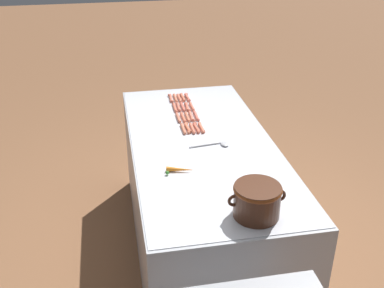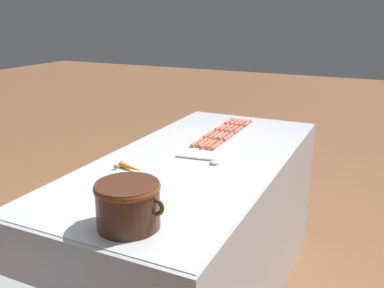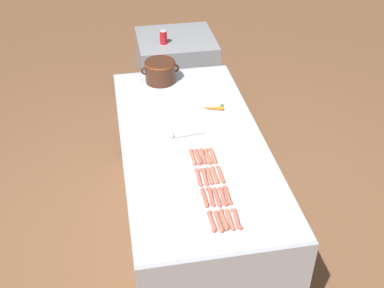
{
  "view_description": "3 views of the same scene",
  "coord_description": "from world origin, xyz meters",
  "px_view_note": "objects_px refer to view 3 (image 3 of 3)",
  "views": [
    {
      "loc": [
        0.58,
        2.71,
        2.37
      ],
      "look_at": [
        0.11,
        0.22,
        1.03
      ],
      "focal_mm": 43.18,
      "sensor_mm": 36.0,
      "label": 1
    },
    {
      "loc": [
        -0.94,
        2.04,
        1.7
      ],
      "look_at": [
        0.03,
        -0.01,
        0.99
      ],
      "focal_mm": 39.32,
      "sensor_mm": 36.0,
      "label": 2
    },
    {
      "loc": [
        -0.48,
        -2.65,
        2.83
      ],
      "look_at": [
        -0.02,
        -0.08,
        0.94
      ],
      "focal_mm": 45.81,
      "sensor_mm": 36.0,
      "label": 3
    }
  ],
  "objects_px": {
    "hot_dog_19": "(213,155)",
    "serving_spoon": "(177,135)",
    "hot_dog_14": "(215,175)",
    "back_cabinet": "(177,81)",
    "hot_dog_2": "(199,177)",
    "hot_dog_3": "(193,157)",
    "hot_dog_7": "(198,157)",
    "hot_dog_9": "(217,197)",
    "hot_dog_16": "(237,219)",
    "hot_dog_15": "(208,156)",
    "hot_dog_17": "(228,195)",
    "hot_dog_0": "(212,221)",
    "hot_dog_6": "(204,177)",
    "hot_dog_11": "(203,156)",
    "hot_dog_8": "(224,219)",
    "hot_dog_5": "(211,197)",
    "hot_dog_4": "(218,221)",
    "hot_dog_12": "(230,219)",
    "bean_pot": "(160,70)",
    "hot_dog_10": "(210,176)",
    "hot_dog_13": "(223,196)",
    "hot_dog_1": "(205,197)",
    "hot_dog_18": "(221,174)",
    "carrot": "(212,108)",
    "soda_can": "(163,37)"
  },
  "relations": [
    {
      "from": "hot_dog_3",
      "to": "hot_dog_1",
      "type": "bearing_deg",
      "value": -90.37
    },
    {
      "from": "hot_dog_10",
      "to": "hot_dog_15",
      "type": "xyz_separation_m",
      "value": [
        0.03,
        0.19,
        0.0
      ]
    },
    {
      "from": "hot_dog_2",
      "to": "hot_dog_9",
      "type": "height_order",
      "value": "same"
    },
    {
      "from": "hot_dog_10",
      "to": "hot_dog_14",
      "type": "height_order",
      "value": "same"
    },
    {
      "from": "back_cabinet",
      "to": "hot_dog_16",
      "type": "height_order",
      "value": "hot_dog_16"
    },
    {
      "from": "hot_dog_1",
      "to": "hot_dog_3",
      "type": "xyz_separation_m",
      "value": [
        0.0,
        0.39,
        0.0
      ]
    },
    {
      "from": "hot_dog_10",
      "to": "hot_dog_18",
      "type": "relative_size",
      "value": 1.0
    },
    {
      "from": "hot_dog_5",
      "to": "hot_dog_15",
      "type": "relative_size",
      "value": 1.0
    },
    {
      "from": "bean_pot",
      "to": "hot_dog_7",
      "type": "bearing_deg",
      "value": -84.24
    },
    {
      "from": "hot_dog_8",
      "to": "bean_pot",
      "type": "relative_size",
      "value": 0.53
    },
    {
      "from": "hot_dog_12",
      "to": "hot_dog_13",
      "type": "height_order",
      "value": "same"
    },
    {
      "from": "hot_dog_3",
      "to": "hot_dog_17",
      "type": "bearing_deg",
      "value": -71.2
    },
    {
      "from": "hot_dog_4",
      "to": "hot_dog_5",
      "type": "xyz_separation_m",
      "value": [
        0.0,
        0.2,
        0.0
      ]
    },
    {
      "from": "hot_dog_4",
      "to": "hot_dog_6",
      "type": "distance_m",
      "value": 0.39
    },
    {
      "from": "hot_dog_9",
      "to": "serving_spoon",
      "type": "xyz_separation_m",
      "value": [
        -0.13,
        0.66,
        -0.0
      ]
    },
    {
      "from": "hot_dog_1",
      "to": "hot_dog_19",
      "type": "xyz_separation_m",
      "value": [
        0.13,
        0.38,
        0.0
      ]
    },
    {
      "from": "hot_dog_5",
      "to": "bean_pot",
      "type": "distance_m",
      "value": 1.45
    },
    {
      "from": "hot_dog_15",
      "to": "hot_dog_4",
      "type": "bearing_deg",
      "value": -96.35
    },
    {
      "from": "hot_dog_2",
      "to": "serving_spoon",
      "type": "relative_size",
      "value": 0.61
    },
    {
      "from": "hot_dog_9",
      "to": "hot_dog_16",
      "type": "height_order",
      "value": "same"
    },
    {
      "from": "hot_dog_1",
      "to": "hot_dog_13",
      "type": "relative_size",
      "value": 1.0
    },
    {
      "from": "back_cabinet",
      "to": "hot_dog_8",
      "type": "height_order",
      "value": "hot_dog_8"
    },
    {
      "from": "back_cabinet",
      "to": "hot_dog_2",
      "type": "relative_size",
      "value": 5.71
    },
    {
      "from": "hot_dog_0",
      "to": "hot_dog_3",
      "type": "distance_m",
      "value": 0.58
    },
    {
      "from": "hot_dog_9",
      "to": "bean_pot",
      "type": "height_order",
      "value": "bean_pot"
    },
    {
      "from": "hot_dog_3",
      "to": "back_cabinet",
      "type": "bearing_deg",
      "value": 84.63
    },
    {
      "from": "hot_dog_1",
      "to": "hot_dog_15",
      "type": "height_order",
      "value": "same"
    },
    {
      "from": "hot_dog_13",
      "to": "hot_dog_0",
      "type": "bearing_deg",
      "value": -119.35
    },
    {
      "from": "hot_dog_14",
      "to": "hot_dog_19",
      "type": "relative_size",
      "value": 1.0
    },
    {
      "from": "hot_dog_11",
      "to": "hot_dog_18",
      "type": "xyz_separation_m",
      "value": [
        0.07,
        -0.2,
        0.0
      ]
    },
    {
      "from": "back_cabinet",
      "to": "hot_dog_14",
      "type": "xyz_separation_m",
      "value": [
        -0.07,
        -2.05,
        0.46
      ]
    },
    {
      "from": "hot_dog_8",
      "to": "hot_dog_3",
      "type": "bearing_deg",
      "value": 96.44
    },
    {
      "from": "back_cabinet",
      "to": "carrot",
      "type": "bearing_deg",
      "value": -86.71
    },
    {
      "from": "hot_dog_7",
      "to": "soda_can",
      "type": "height_order",
      "value": "soda_can"
    },
    {
      "from": "hot_dog_4",
      "to": "hot_dog_12",
      "type": "relative_size",
      "value": 1.0
    },
    {
      "from": "hot_dog_15",
      "to": "hot_dog_17",
      "type": "bearing_deg",
      "value": -84.72
    },
    {
      "from": "hot_dog_15",
      "to": "carrot",
      "type": "relative_size",
      "value": 0.91
    },
    {
      "from": "hot_dog_5",
      "to": "hot_dog_7",
      "type": "distance_m",
      "value": 0.39
    },
    {
      "from": "hot_dog_12",
      "to": "hot_dog_18",
      "type": "xyz_separation_m",
      "value": [
        0.04,
        0.39,
        0.0
      ]
    },
    {
      "from": "hot_dog_8",
      "to": "hot_dog_16",
      "type": "xyz_separation_m",
      "value": [
        0.07,
        -0.01,
        0.0
      ]
    },
    {
      "from": "hot_dog_8",
      "to": "hot_dog_9",
      "type": "bearing_deg",
      "value": 88.95
    },
    {
      "from": "hot_dog_1",
      "to": "soda_can",
      "type": "height_order",
      "value": "soda_can"
    },
    {
      "from": "hot_dog_3",
      "to": "hot_dog_7",
      "type": "bearing_deg",
      "value": -5.22
    },
    {
      "from": "hot_dog_6",
      "to": "hot_dog_11",
      "type": "xyz_separation_m",
      "value": [
        0.04,
        0.2,
        0.0
      ]
    },
    {
      "from": "hot_dog_19",
      "to": "serving_spoon",
      "type": "xyz_separation_m",
      "value": [
        -0.19,
        0.27,
        -0.0
      ]
    },
    {
      "from": "hot_dog_0",
      "to": "hot_dog_5",
      "type": "height_order",
      "value": "same"
    },
    {
      "from": "hot_dog_12",
      "to": "hot_dog_19",
      "type": "height_order",
      "value": "same"
    },
    {
      "from": "hot_dog_18",
      "to": "carrot",
      "type": "distance_m",
      "value": 0.76
    },
    {
      "from": "hot_dog_0",
      "to": "hot_dog_3",
      "type": "xyz_separation_m",
      "value": [
        0.0,
        0.58,
        0.0
      ]
    },
    {
      "from": "hot_dog_12",
      "to": "bean_pot",
      "type": "height_order",
      "value": "bean_pot"
    }
  ]
}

